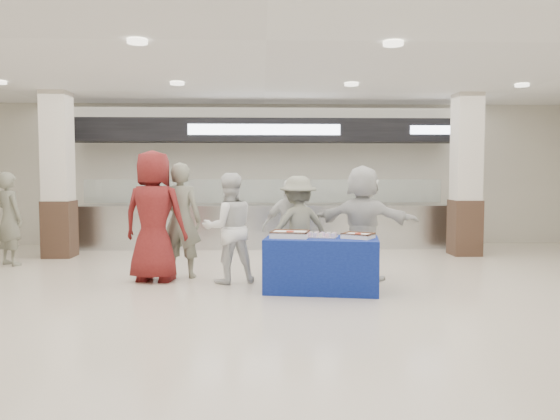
{
  "coord_description": "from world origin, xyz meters",
  "views": [
    {
      "loc": [
        -0.06,
        -6.51,
        1.66
      ],
      "look_at": [
        0.21,
        1.6,
        1.09
      ],
      "focal_mm": 35.0,
      "sensor_mm": 36.0,
      "label": 1
    }
  ],
  "objects_px": {
    "display_table": "(322,264)",
    "chef_short": "(291,228)",
    "civilian_maroon": "(154,216)",
    "soldier_a": "(181,220)",
    "soldier_b": "(298,228)",
    "sheet_cake_right": "(358,235)",
    "cupcake_tray": "(322,235)",
    "civilian_white": "(363,223)",
    "soldier_bg": "(9,219)",
    "chef_tall": "(229,228)",
    "sheet_cake_left": "(290,234)"
  },
  "relations": [
    {
      "from": "display_table",
      "to": "chef_short",
      "type": "bearing_deg",
      "value": 117.29
    },
    {
      "from": "civilian_maroon",
      "to": "soldier_a",
      "type": "xyz_separation_m",
      "value": [
        0.36,
        0.3,
        -0.09
      ]
    },
    {
      "from": "soldier_b",
      "to": "display_table",
      "type": "bearing_deg",
      "value": 88.62
    },
    {
      "from": "sheet_cake_right",
      "to": "cupcake_tray",
      "type": "height_order",
      "value": "sheet_cake_right"
    },
    {
      "from": "civilian_white",
      "to": "cupcake_tray",
      "type": "bearing_deg",
      "value": 71.15
    },
    {
      "from": "civilian_white",
      "to": "soldier_bg",
      "type": "relative_size",
      "value": 1.06
    },
    {
      "from": "cupcake_tray",
      "to": "soldier_b",
      "type": "relative_size",
      "value": 0.31
    },
    {
      "from": "civilian_maroon",
      "to": "chef_tall",
      "type": "bearing_deg",
      "value": -174.91
    },
    {
      "from": "civilian_white",
      "to": "civilian_maroon",
      "type": "bearing_deg",
      "value": 24.76
    },
    {
      "from": "civilian_maroon",
      "to": "chef_tall",
      "type": "relative_size",
      "value": 1.21
    },
    {
      "from": "display_table",
      "to": "cupcake_tray",
      "type": "distance_m",
      "value": 0.41
    },
    {
      "from": "sheet_cake_left",
      "to": "sheet_cake_right",
      "type": "xyz_separation_m",
      "value": [
        0.93,
        -0.13,
        -0.01
      ]
    },
    {
      "from": "chef_short",
      "to": "soldier_b",
      "type": "height_order",
      "value": "soldier_b"
    },
    {
      "from": "display_table",
      "to": "chef_tall",
      "type": "xyz_separation_m",
      "value": [
        -1.32,
        0.64,
        0.45
      ]
    },
    {
      "from": "sheet_cake_right",
      "to": "soldier_bg",
      "type": "distance_m",
      "value": 6.28
    },
    {
      "from": "civilian_maroon",
      "to": "sheet_cake_left",
      "type": "bearing_deg",
      "value": 172.31
    },
    {
      "from": "soldier_b",
      "to": "civilian_white",
      "type": "distance_m",
      "value": 1.0
    },
    {
      "from": "sheet_cake_left",
      "to": "soldier_b",
      "type": "bearing_deg",
      "value": 78.76
    },
    {
      "from": "civilian_maroon",
      "to": "soldier_b",
      "type": "height_order",
      "value": "civilian_maroon"
    },
    {
      "from": "cupcake_tray",
      "to": "soldier_b",
      "type": "distance_m",
      "value": 0.92
    },
    {
      "from": "display_table",
      "to": "civilian_white",
      "type": "xyz_separation_m",
      "value": [
        0.72,
        0.79,
        0.51
      ]
    },
    {
      "from": "sheet_cake_right",
      "to": "sheet_cake_left",
      "type": "bearing_deg",
      "value": 171.81
    },
    {
      "from": "sheet_cake_left",
      "to": "civilian_maroon",
      "type": "relative_size",
      "value": 0.29
    },
    {
      "from": "soldier_b",
      "to": "sheet_cake_right",
      "type": "bearing_deg",
      "value": 109.74
    },
    {
      "from": "chef_tall",
      "to": "chef_short",
      "type": "relative_size",
      "value": 1.06
    },
    {
      "from": "civilian_maroon",
      "to": "soldier_a",
      "type": "relative_size",
      "value": 1.1
    },
    {
      "from": "chef_tall",
      "to": "civilian_white",
      "type": "bearing_deg",
      "value": 166.11
    },
    {
      "from": "display_table",
      "to": "cupcake_tray",
      "type": "bearing_deg",
      "value": 90.37
    },
    {
      "from": "sheet_cake_right",
      "to": "civilian_maroon",
      "type": "distance_m",
      "value": 3.08
    },
    {
      "from": "sheet_cake_left",
      "to": "civilian_maroon",
      "type": "height_order",
      "value": "civilian_maroon"
    },
    {
      "from": "sheet_cake_right",
      "to": "chef_tall",
      "type": "distance_m",
      "value": 1.95
    },
    {
      "from": "chef_tall",
      "to": "soldier_b",
      "type": "relative_size",
      "value": 1.03
    },
    {
      "from": "civilian_maroon",
      "to": "civilian_white",
      "type": "bearing_deg",
      "value": -167.71
    },
    {
      "from": "sheet_cake_left",
      "to": "soldier_a",
      "type": "xyz_separation_m",
      "value": [
        -1.66,
        1.03,
        0.1
      ]
    },
    {
      "from": "cupcake_tray",
      "to": "sheet_cake_left",
      "type": "bearing_deg",
      "value": 177.33
    },
    {
      "from": "sheet_cake_left",
      "to": "soldier_bg",
      "type": "height_order",
      "value": "soldier_bg"
    },
    {
      "from": "sheet_cake_left",
      "to": "chef_tall",
      "type": "relative_size",
      "value": 0.36
    },
    {
      "from": "sheet_cake_left",
      "to": "soldier_a",
      "type": "distance_m",
      "value": 1.96
    },
    {
      "from": "sheet_cake_right",
      "to": "chef_short",
      "type": "relative_size",
      "value": 0.32
    },
    {
      "from": "chef_short",
      "to": "civilian_white",
      "type": "bearing_deg",
      "value": 162.96
    },
    {
      "from": "civilian_white",
      "to": "soldier_a",
      "type": "bearing_deg",
      "value": 18.71
    },
    {
      "from": "display_table",
      "to": "soldier_b",
      "type": "xyz_separation_m",
      "value": [
        -0.27,
        0.91,
        0.42
      ]
    },
    {
      "from": "chef_short",
      "to": "sheet_cake_left",
      "type": "bearing_deg",
      "value": 87.06
    },
    {
      "from": "soldier_b",
      "to": "civilian_white",
      "type": "bearing_deg",
      "value": 155.38
    },
    {
      "from": "chef_tall",
      "to": "cupcake_tray",
      "type": "bearing_deg",
      "value": 137.33
    },
    {
      "from": "soldier_bg",
      "to": "cupcake_tray",
      "type": "bearing_deg",
      "value": -169.63
    },
    {
      "from": "soldier_b",
      "to": "civilian_maroon",
      "type": "bearing_deg",
      "value": -14.53
    },
    {
      "from": "civilian_maroon",
      "to": "soldier_a",
      "type": "distance_m",
      "value": 0.47
    },
    {
      "from": "soldier_bg",
      "to": "civilian_maroon",
      "type": "bearing_deg",
      "value": -174.65
    },
    {
      "from": "sheet_cake_right",
      "to": "soldier_a",
      "type": "xyz_separation_m",
      "value": [
        -2.59,
        1.16,
        0.11
      ]
    }
  ]
}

